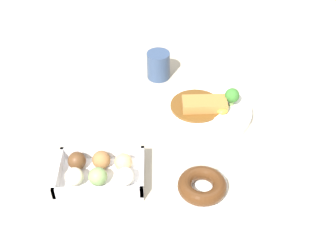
% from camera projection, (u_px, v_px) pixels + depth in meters
% --- Properties ---
extents(ground_plane, '(1.60, 1.60, 0.00)m').
position_uv_depth(ground_plane, '(181.00, 128.00, 1.16)').
color(ground_plane, '#B2A893').
extents(curry_plate, '(0.24, 0.24, 0.07)m').
position_uv_depth(curry_plate, '(208.00, 110.00, 1.20)').
color(curry_plate, white).
rests_on(curry_plate, ground_plane).
extents(donut_box, '(0.20, 0.13, 0.06)m').
position_uv_depth(donut_box, '(100.00, 172.00, 1.01)').
color(donut_box, white).
rests_on(donut_box, ground_plane).
extents(chocolate_ring_donut, '(0.12, 0.12, 0.04)m').
position_uv_depth(chocolate_ring_donut, '(202.00, 186.00, 0.99)').
color(chocolate_ring_donut, white).
rests_on(chocolate_ring_donut, ground_plane).
extents(coffee_mug, '(0.07, 0.07, 0.08)m').
position_uv_depth(coffee_mug, '(158.00, 65.00, 1.31)').
color(coffee_mug, '#33476B').
rests_on(coffee_mug, ground_plane).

